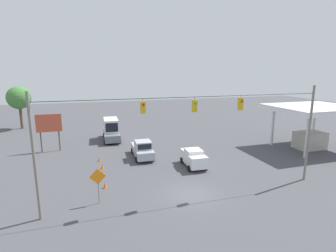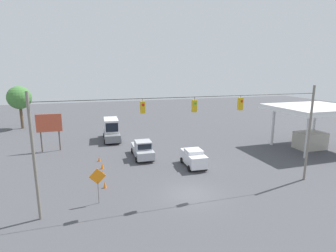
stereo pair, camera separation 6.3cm
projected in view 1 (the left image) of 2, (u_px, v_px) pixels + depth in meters
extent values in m
plane|color=#47474C|center=(191.00, 194.00, 21.79)|extent=(140.00, 140.00, 0.00)
cylinder|color=slate|center=(309.00, 134.00, 23.83)|extent=(0.20, 0.20, 8.82)
cylinder|color=slate|center=(34.00, 158.00, 17.20)|extent=(0.20, 0.20, 8.82)
cylinder|color=black|center=(195.00, 97.00, 19.75)|extent=(22.69, 0.04, 0.04)
cube|color=gold|center=(240.00, 104.00, 21.05)|extent=(0.32, 0.36, 1.00)
cylinder|color=black|center=(241.00, 97.00, 20.93)|extent=(0.03, 0.03, 0.17)
cylinder|color=red|center=(242.00, 101.00, 20.83)|extent=(0.20, 0.02, 0.20)
cube|color=gold|center=(195.00, 106.00, 19.89)|extent=(0.32, 0.36, 0.92)
cylinder|color=black|center=(195.00, 98.00, 19.77)|extent=(0.03, 0.03, 0.23)
cylinder|color=green|center=(196.00, 104.00, 19.67)|extent=(0.20, 0.02, 0.20)
cube|color=gold|center=(143.00, 107.00, 18.70)|extent=(0.32, 0.36, 0.87)
cylinder|color=black|center=(143.00, 100.00, 18.60)|extent=(0.03, 0.03, 0.19)
cylinder|color=red|center=(143.00, 105.00, 18.49)|extent=(0.20, 0.02, 0.20)
cube|color=#A8AAB2|center=(142.00, 151.00, 31.01)|extent=(2.09, 5.23, 0.90)
cube|color=#A8AAB2|center=(143.00, 145.00, 30.24)|extent=(1.85, 1.91, 0.90)
cube|color=black|center=(145.00, 147.00, 29.36)|extent=(1.56, 0.06, 0.63)
cylinder|color=black|center=(136.00, 160.00, 29.26)|extent=(0.24, 0.65, 0.64)
cylinder|color=black|center=(153.00, 158.00, 29.78)|extent=(0.24, 0.65, 0.64)
cylinder|color=black|center=(132.00, 151.00, 32.43)|extent=(0.24, 0.65, 0.64)
cylinder|color=black|center=(148.00, 150.00, 32.95)|extent=(0.24, 0.65, 0.64)
cube|color=slate|center=(112.00, 135.00, 38.58)|extent=(2.37, 6.28, 1.00)
cube|color=silver|center=(111.00, 125.00, 38.57)|extent=(2.12, 4.04, 1.84)
cube|color=black|center=(112.00, 128.00, 36.69)|extent=(1.72, 0.08, 1.29)
cylinder|color=black|center=(105.00, 142.00, 36.50)|extent=(0.24, 0.65, 0.64)
cylinder|color=black|center=(120.00, 141.00, 37.05)|extent=(0.24, 0.65, 0.64)
cylinder|color=black|center=(104.00, 135.00, 40.31)|extent=(0.24, 0.65, 0.64)
cylinder|color=black|center=(118.00, 134.00, 40.86)|extent=(0.24, 0.65, 0.64)
cube|color=silver|center=(194.00, 158.00, 27.91)|extent=(2.01, 4.00, 1.20)
cube|color=silver|center=(194.00, 151.00, 27.75)|extent=(1.75, 1.81, 0.36)
cube|color=black|center=(191.00, 149.00, 28.58)|extent=(1.44, 0.10, 0.25)
cylinder|color=black|center=(197.00, 159.00, 29.46)|extent=(0.25, 0.65, 0.64)
cylinder|color=black|center=(182.00, 160.00, 29.02)|extent=(0.25, 0.65, 0.64)
cylinder|color=black|center=(206.00, 167.00, 27.05)|extent=(0.25, 0.65, 0.64)
cylinder|color=black|center=(189.00, 168.00, 26.62)|extent=(0.25, 0.65, 0.64)
cone|color=orange|center=(105.00, 185.00, 22.87)|extent=(0.30, 0.30, 0.62)
cone|color=orange|center=(103.00, 173.00, 25.38)|extent=(0.30, 0.30, 0.62)
cone|color=orange|center=(102.00, 166.00, 27.36)|extent=(0.30, 0.30, 0.62)
cone|color=orange|center=(99.00, 159.00, 29.59)|extent=(0.30, 0.30, 0.62)
cube|color=silver|center=(314.00, 107.00, 33.45)|extent=(10.22, 8.43, 0.35)
cube|color=white|center=(313.00, 110.00, 33.52)|extent=(10.32, 8.53, 0.24)
cylinder|color=silver|center=(314.00, 123.00, 37.84)|extent=(0.36, 0.36, 5.30)
cylinder|color=silver|center=(273.00, 126.00, 35.75)|extent=(0.36, 0.36, 5.30)
cylinder|color=silver|center=(307.00, 136.00, 30.24)|extent=(0.36, 0.36, 5.30)
cube|color=#B2AD9E|center=(310.00, 140.00, 34.36)|extent=(3.58, 2.53, 2.20)
cylinder|color=#4C473D|center=(59.00, 141.00, 33.52)|extent=(0.16, 0.16, 2.52)
cylinder|color=#4C473D|center=(41.00, 142.00, 32.90)|extent=(0.16, 0.16, 2.52)
cube|color=#BF4C33|center=(49.00, 123.00, 32.72)|extent=(3.04, 0.12, 2.25)
cylinder|color=slate|center=(99.00, 192.00, 20.11)|extent=(0.06, 0.06, 1.80)
cube|color=orange|center=(98.00, 176.00, 19.84)|extent=(1.27, 0.04, 1.27)
cylinder|color=brown|center=(21.00, 116.00, 46.02)|extent=(0.48, 0.48, 4.38)
sphere|color=#427A38|center=(19.00, 98.00, 45.34)|extent=(3.98, 3.98, 3.98)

